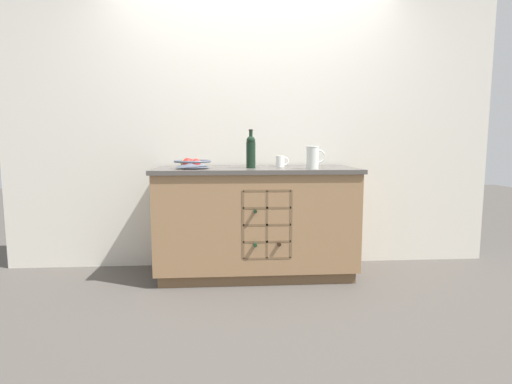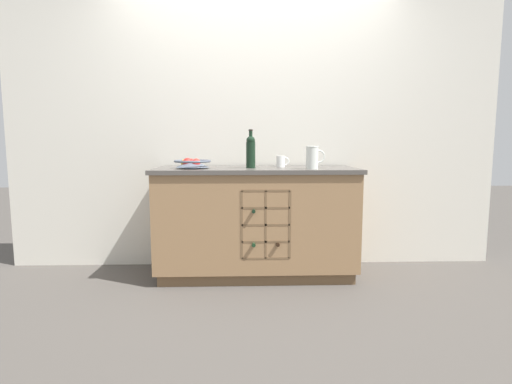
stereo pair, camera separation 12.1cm
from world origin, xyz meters
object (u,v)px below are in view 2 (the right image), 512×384
at_px(fruit_bowl, 192,163).
at_px(standing_wine_bottle, 251,151).
at_px(white_pitcher, 312,157).
at_px(ceramic_mug, 281,161).

relative_size(fruit_bowl, standing_wine_bottle, 0.94).
distance_m(white_pitcher, ceramic_mug, 0.36).
relative_size(fruit_bowl, white_pitcher, 1.64).
bearing_deg(white_pitcher, fruit_bowl, 172.92).
distance_m(white_pitcher, standing_wine_bottle, 0.50).
relative_size(ceramic_mug, standing_wine_bottle, 0.36).
relative_size(white_pitcher, standing_wine_bottle, 0.57).
height_order(fruit_bowl, white_pitcher, white_pitcher).
xyz_separation_m(fruit_bowl, ceramic_mug, (0.73, 0.16, 0.00)).
height_order(ceramic_mug, standing_wine_bottle, standing_wine_bottle).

